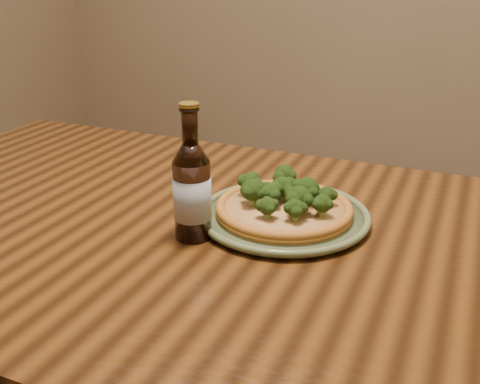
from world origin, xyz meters
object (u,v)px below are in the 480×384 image
at_px(table, 218,272).
at_px(pizza, 284,205).
at_px(plate, 284,215).
at_px(beer_bottle, 192,190).

relative_size(table, pizza, 6.40).
distance_m(plate, pizza, 0.02).
relative_size(pizza, beer_bottle, 1.07).
height_order(plate, pizza, pizza).
distance_m(pizza, beer_bottle, 0.18).
xyz_separation_m(table, plate, (0.10, 0.07, 0.10)).
height_order(plate, beer_bottle, beer_bottle).
bearing_deg(plate, pizza, 103.11).
bearing_deg(pizza, beer_bottle, -134.45).
distance_m(table, plate, 0.16).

